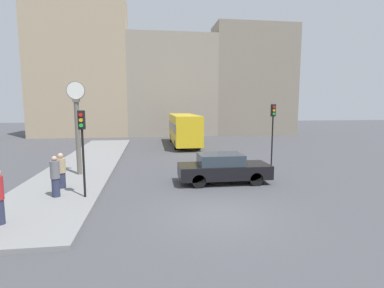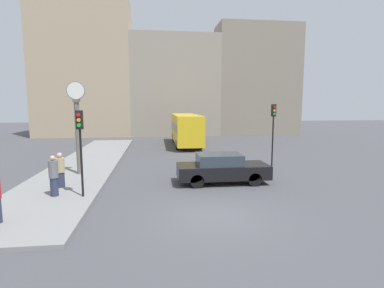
% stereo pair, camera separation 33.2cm
% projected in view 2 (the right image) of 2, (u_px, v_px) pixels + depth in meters
% --- Properties ---
extents(ground_plane, '(120.00, 120.00, 0.00)m').
position_uv_depth(ground_plane, '(214.00, 216.00, 10.70)').
color(ground_plane, '#47474C').
extents(sidewalk_corner, '(4.00, 24.65, 0.15)m').
position_uv_depth(sidewalk_corner, '(88.00, 163.00, 20.07)').
color(sidewalk_corner, gray).
rests_on(sidewalk_corner, ground_plane).
extents(building_row, '(33.42, 5.00, 16.77)m').
position_uv_depth(building_row, '(166.00, 78.00, 38.40)').
color(building_row, tan).
rests_on(building_row, ground_plane).
extents(sedan_car, '(4.57, 1.83, 1.49)m').
position_uv_depth(sedan_car, '(222.00, 168.00, 15.12)').
color(sedan_car, black).
rests_on(sedan_car, ground_plane).
extents(bus_distant, '(2.32, 9.16, 2.98)m').
position_uv_depth(bus_distant, '(186.00, 128.00, 29.03)').
color(bus_distant, gold).
rests_on(bus_distant, ground_plane).
extents(traffic_light_near, '(0.26, 0.24, 3.56)m').
position_uv_depth(traffic_light_near, '(80.00, 135.00, 12.14)').
color(traffic_light_near, black).
rests_on(traffic_light_near, sidewalk_corner).
extents(traffic_light_far, '(0.26, 0.24, 3.97)m').
position_uv_depth(traffic_light_far, '(273.00, 123.00, 18.58)').
color(traffic_light_far, black).
rests_on(traffic_light_far, ground_plane).
extents(street_clock, '(0.97, 0.33, 5.02)m').
position_uv_depth(street_clock, '(77.00, 126.00, 16.21)').
color(street_clock, '#666056').
rests_on(street_clock, sidewalk_corner).
extents(pedestrian_grey_jacket, '(0.37, 0.37, 1.71)m').
position_uv_depth(pedestrian_grey_jacket, '(54.00, 176.00, 12.43)').
color(pedestrian_grey_jacket, '#2D334C').
rests_on(pedestrian_grey_jacket, sidewalk_corner).
extents(pedestrian_tan_coat, '(0.41, 0.41, 1.62)m').
position_uv_depth(pedestrian_tan_coat, '(60.00, 170.00, 13.75)').
color(pedestrian_tan_coat, '#2D334C').
rests_on(pedestrian_tan_coat, sidewalk_corner).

